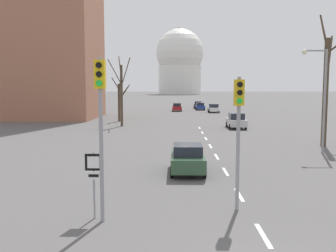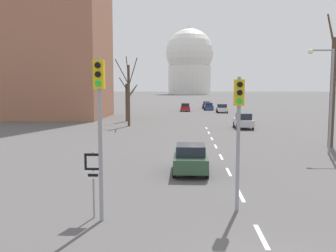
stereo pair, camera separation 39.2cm
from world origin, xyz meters
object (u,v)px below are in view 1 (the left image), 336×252
at_px(sedan_near_left, 236,121).
at_px(sedan_mid_centre, 177,107).
at_px(traffic_signal_centre_tall, 239,118).
at_px(traffic_signal_near_left, 101,109).
at_px(sedan_far_right, 200,106).
at_px(sedan_near_right, 198,105).
at_px(route_sign_post, 94,174).
at_px(street_lamp_right, 320,89).
at_px(sedan_distant_centre, 214,108).
at_px(sedan_far_left, 188,158).

bearing_deg(sedan_near_left, sedan_mid_centre, 102.16).
bearing_deg(traffic_signal_centre_tall, traffic_signal_near_left, -165.16).
bearing_deg(sedan_near_left, traffic_signal_near_left, -107.51).
relative_size(traffic_signal_near_left, sedan_near_left, 1.32).
relative_size(sedan_mid_centre, sedan_far_right, 0.94).
xyz_separation_m(traffic_signal_near_left, sedan_mid_centre, (2.85, 60.90, -3.15)).
height_order(sedan_near_right, sedan_far_right, sedan_near_right).
xyz_separation_m(traffic_signal_near_left, route_sign_post, (-0.34, 0.28, -2.30)).
relative_size(traffic_signal_centre_tall, street_lamp_right, 0.69).
distance_m(route_sign_post, sedan_mid_centre, 60.71).
height_order(traffic_signal_centre_tall, sedan_mid_centre, traffic_signal_centre_tall).
bearing_deg(sedan_mid_centre, sedan_near_right, 64.45).
distance_m(traffic_signal_near_left, route_sign_post, 2.35).
distance_m(traffic_signal_near_left, sedan_distant_centre, 57.87).
bearing_deg(sedan_far_right, sedan_far_left, -94.44).
xyz_separation_m(street_lamp_right, sedan_near_left, (-3.23, 16.11, -3.66)).
xyz_separation_m(sedan_near_right, sedan_far_left, (-4.33, -63.16, 0.01)).
distance_m(sedan_near_right, sedan_far_right, 5.69).
bearing_deg(sedan_distant_centre, sedan_near_right, 98.75).
bearing_deg(sedan_far_left, street_lamp_right, 34.13).
height_order(route_sign_post, sedan_far_left, route_sign_post).
bearing_deg(traffic_signal_near_left, route_sign_post, 140.97).
distance_m(sedan_far_left, sedan_far_right, 57.65).
height_order(route_sign_post, sedan_mid_centre, route_sign_post).
distance_m(sedan_near_left, sedan_far_right, 34.96).
relative_size(sedan_near_left, sedan_distant_centre, 0.98).
xyz_separation_m(traffic_signal_near_left, traffic_signal_centre_tall, (4.89, 1.30, -0.41)).
height_order(sedan_near_left, sedan_near_right, sedan_near_left).
distance_m(sedan_near_left, sedan_near_right, 40.65).
bearing_deg(sedan_distant_centre, street_lamp_right, -85.91).
bearing_deg(traffic_signal_centre_tall, sedan_mid_centre, 91.96).
bearing_deg(route_sign_post, traffic_signal_centre_tall, 11.02).
height_order(traffic_signal_centre_tall, sedan_far_left, traffic_signal_centre_tall).
distance_m(route_sign_post, sedan_near_right, 70.85).
relative_size(sedan_far_left, sedan_distant_centre, 0.87).
bearing_deg(sedan_near_left, sedan_far_left, -105.57).
height_order(sedan_near_right, sedan_mid_centre, sedan_near_right).
relative_size(sedan_near_left, sedan_far_right, 0.95).
bearing_deg(traffic_signal_near_left, sedan_near_left, 72.49).
bearing_deg(sedan_distant_centre, sedan_far_left, -97.41).
relative_size(traffic_signal_near_left, sedan_far_left, 1.48).
bearing_deg(sedan_far_right, sedan_near_left, -87.01).
bearing_deg(route_sign_post, street_lamp_right, 46.36).
bearing_deg(sedan_far_left, sedan_far_right, 85.56).
height_order(traffic_signal_near_left, street_lamp_right, street_lamp_right).
bearing_deg(sedan_mid_centre, street_lamp_right, -78.13).
bearing_deg(sedan_far_left, route_sign_post, -116.08).
bearing_deg(street_lamp_right, route_sign_post, -133.64).
distance_m(traffic_signal_centre_tall, route_sign_post, 5.66).
distance_m(traffic_signal_centre_tall, street_lamp_right, 14.93).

